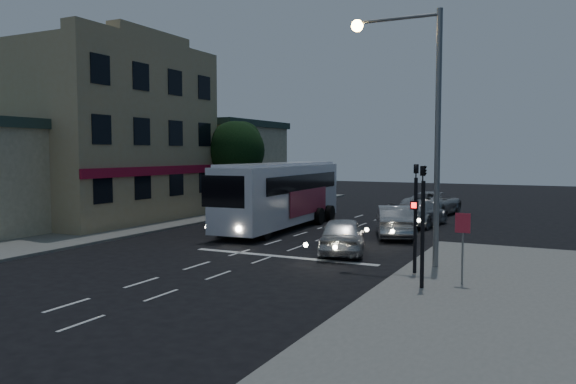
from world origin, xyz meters
The scene contains 15 objects.
ground centered at (0.00, 0.00, 0.00)m, with size 120.00×120.00×0.00m, color black.
sidewalk_far centered at (-13.00, 8.00, 0.06)m, with size 12.00×50.00×0.12m, color slate.
road_markings centered at (1.29, 3.31, 0.00)m, with size 8.00×30.55×0.01m.
tour_bus centered at (-1.89, 9.51, 1.94)m, with size 3.03×11.82×3.60m.
car_suv centered at (3.87, 3.80, 0.76)m, with size 1.80×4.46×1.52m, color silver.
car_sedan_a centered at (4.60, 9.10, 0.79)m, with size 1.67×4.78×1.57m, color #ABABAB.
car_sedan_b centered at (4.69, 13.85, 0.76)m, with size 2.12×5.21×1.51m, color #A6A7A9.
car_sedan_c centered at (4.16, 19.89, 0.80)m, with size 2.65×5.76×1.60m, color #AEAEAE.
traffic_signal_main centered at (7.60, 0.78, 2.42)m, with size 0.25×0.35×4.10m.
traffic_signal_side centered at (8.30, -1.20, 2.42)m, with size 0.18×0.15×4.10m.
regulatory_sign centered at (9.30, -0.24, 1.60)m, with size 0.45×0.12×2.20m.
streetlight centered at (7.34, 2.20, 5.73)m, with size 3.32×0.44×9.00m.
main_building centered at (-13.96, 8.00, 5.16)m, with size 10.12×12.00×11.00m.
low_building_north centered at (-13.50, 20.00, 3.39)m, with size 9.40×9.40×6.50m.
street_tree centered at (-8.21, 15.02, 4.50)m, with size 4.00×4.00×6.20m.
Camera 1 is at (12.05, -17.76, 4.15)m, focal length 35.00 mm.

